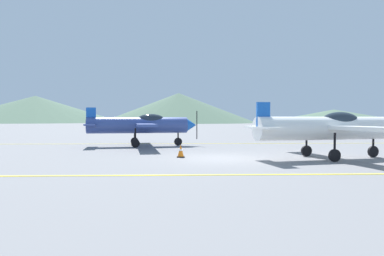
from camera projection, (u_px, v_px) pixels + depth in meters
The scene contains 10 objects.
ground_plane at pixel (220, 158), 15.25m from camera, with size 400.00×400.00×0.00m, color slate.
apron_line_near at pixel (237, 175), 10.78m from camera, with size 80.00×0.16×0.01m, color yellow.
apron_line_far at pixel (205, 144), 24.20m from camera, with size 80.00×0.16×0.01m, color yellow.
airplane_near at pixel (329, 127), 15.11m from camera, with size 7.26×8.28×2.48m.
airplane_mid at pixel (142, 125), 21.96m from camera, with size 7.25×8.31×2.48m.
car_sedan at pixel (298, 128), 32.26m from camera, with size 4.60×3.82×1.62m.
traffic_cone_front at pixel (181, 151), 15.67m from camera, with size 0.36×0.36×0.59m.
hill_left at pixel (36, 109), 154.04m from camera, with size 76.80×76.80×12.08m, color #4C6651.
hill_centerleft at pixel (179, 108), 143.99m from camera, with size 65.18×65.18×12.56m, color #4C6651.
hill_centerright at pixel (334, 116), 170.41m from camera, with size 67.30×67.30×6.31m, color #4C6651.
Camera 1 is at (-1.79, -15.15, 1.79)m, focal length 31.83 mm.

